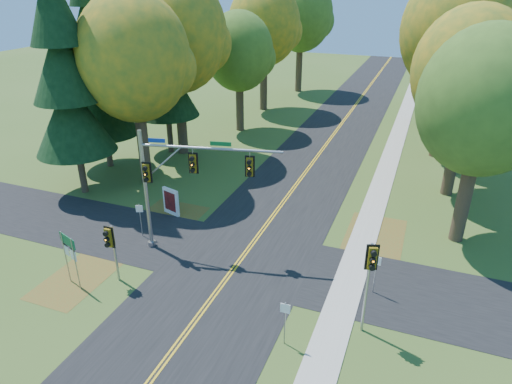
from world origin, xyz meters
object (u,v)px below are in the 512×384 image
(route_sign_cluster, at_px, (69,250))
(traffic_mast, at_px, (178,177))
(east_signal_pole, at_px, (370,267))
(info_kiosk, at_px, (171,202))

(route_sign_cluster, bearing_deg, traffic_mast, 75.15)
(east_signal_pole, relative_size, route_sign_cluster, 1.56)
(east_signal_pole, bearing_deg, route_sign_cluster, 168.57)
(traffic_mast, distance_m, east_signal_pole, 11.63)
(traffic_mast, height_order, info_kiosk, traffic_mast)
(route_sign_cluster, bearing_deg, info_kiosk, 105.77)
(traffic_mast, xyz_separation_m, route_sign_cluster, (-3.56, -5.11, -2.53))
(east_signal_pole, xyz_separation_m, route_sign_cluster, (-14.66, -1.80, -1.45))
(route_sign_cluster, relative_size, info_kiosk, 1.62)
(traffic_mast, xyz_separation_m, info_kiosk, (-2.91, 3.61, -3.73))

